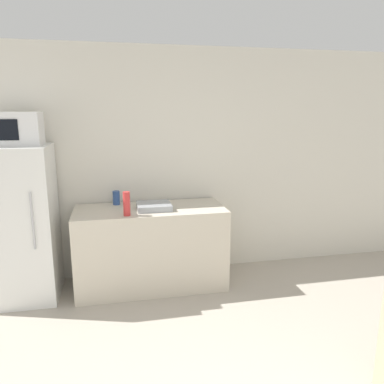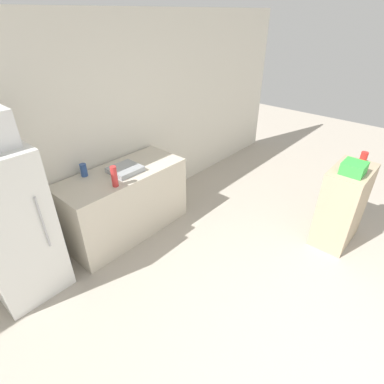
# 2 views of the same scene
# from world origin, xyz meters

# --- Properties ---
(wall_back) EXTENTS (8.00, 0.06, 2.60)m
(wall_back) POSITION_xyz_m (0.00, 3.43, 1.30)
(wall_back) COLOR silver
(wall_back) RESTS_ON ground_plane
(refrigerator) EXTENTS (0.65, 0.66, 1.57)m
(refrigerator) POSITION_xyz_m (-1.18, 3.04, 0.79)
(refrigerator) COLOR white
(refrigerator) RESTS_ON ground_plane
(counter) EXTENTS (1.59, 0.68, 0.88)m
(counter) POSITION_xyz_m (0.11, 3.03, 0.44)
(counter) COLOR beige
(counter) RESTS_ON ground_plane
(sink_basin) EXTENTS (0.35, 0.33, 0.06)m
(sink_basin) POSITION_xyz_m (0.15, 2.99, 0.91)
(sink_basin) COLOR #9EA3A8
(sink_basin) RESTS_ON counter
(bottle_tall) EXTENTS (0.07, 0.07, 0.24)m
(bottle_tall) POSITION_xyz_m (-0.14, 2.79, 1.00)
(bottle_tall) COLOR red
(bottle_tall) RESTS_ON counter
(bottle_short) EXTENTS (0.08, 0.08, 0.15)m
(bottle_short) POSITION_xyz_m (-0.24, 3.26, 0.96)
(bottle_short) COLOR #2D4C8C
(bottle_short) RESTS_ON counter
(shelf_cabinet) EXTENTS (0.70, 0.41, 1.01)m
(shelf_cabinet) POSITION_xyz_m (1.77, 0.88, 0.50)
(shelf_cabinet) COLOR tan
(shelf_cabinet) RESTS_ON ground_plane
(basket) EXTENTS (0.25, 0.24, 0.14)m
(basket) POSITION_xyz_m (1.64, 0.86, 1.07)
(basket) COLOR green
(basket) RESTS_ON shelf_cabinet
(jar) EXTENTS (0.08, 0.08, 0.11)m
(jar) POSITION_xyz_m (2.08, 0.87, 1.06)
(jar) COLOR red
(jar) RESTS_ON shelf_cabinet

